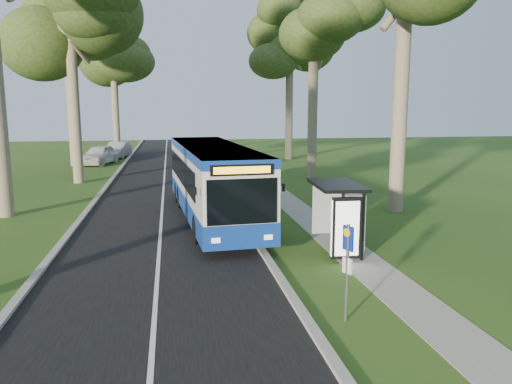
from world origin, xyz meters
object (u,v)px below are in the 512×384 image
Objects in this scene: litter_bin at (265,211)px; car_white at (99,155)px; bus at (213,182)px; bus_stop_sign at (347,261)px; car_silver at (118,150)px; bus_shelter at (344,206)px.

car_white is at bearing 113.01° from litter_bin.
bus reaches higher than litter_bin.
litter_bin is 25.62m from car_white.
bus_stop_sign is 40.49m from car_silver.
bus reaches higher than car_silver.
bus_shelter is 0.58× the size of car_white.
bus_stop_sign is 2.66× the size of litter_bin.
bus_shelter reaches higher than car_silver.
car_silver is at bearing 95.04° from car_white.
litter_bin is at bearing 111.45° from bus_shelter.
litter_bin is (0.04, 10.39, -1.02)m from bus_stop_sign.
bus is at bearing 77.86° from bus_stop_sign.
litter_bin is at bearing -23.57° from bus.
bus is 14.36× the size of litter_bin.
car_silver is at bearing 79.79° from bus_stop_sign.
bus is 4.38× the size of bus_shelter.
car_silver is at bearing 110.92° from bus_shelter.
bus_stop_sign is at bearing -83.16° from bus.
bus_shelter is at bearing -72.14° from litter_bin.
litter_bin is 0.19× the size of car_silver.
bus_stop_sign reaches higher than litter_bin.
bus_stop_sign is 10.44m from litter_bin.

